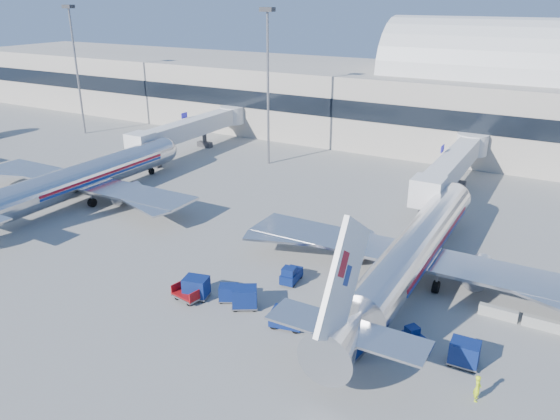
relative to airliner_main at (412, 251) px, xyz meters
The scene contains 20 objects.
ground 11.35m from the airliner_main, 155.75° to the right, with size 260.00×260.00×0.00m, color gray.
terminal 56.80m from the airliner_main, 114.64° to the left, with size 170.00×28.15×21.00m.
airliner_main is the anchor object (origin of this frame).
airliner_mid 42.00m from the airliner_main, behind, with size 32.00×37.26×12.07m.
jetbridge_near 26.43m from the airliner_main, 95.22° to the left, with size 4.40×27.50×6.25m.
jetbridge_mid 51.62m from the airliner_main, 149.36° to the left, with size 4.40×27.50×6.25m.
mast_far_west 75.44m from the airliner_main, 159.99° to the left, with size 2.00×1.20×22.60m.
mast_west 41.12m from the airliner_main, 139.64° to the left, with size 2.00×1.20×22.60m.
barrier_near 8.74m from the airliner_main, 17.39° to the right, with size 3.00×0.55×0.90m, color #9E9E96.
barrier_mid 11.84m from the airliner_main, 12.50° to the right, with size 3.00×0.55×0.90m, color #9E9E96.
tug_lead 13.81m from the airliner_main, 117.30° to the right, with size 2.78×1.77×1.68m.
tug_right 10.27m from the airliner_main, 71.01° to the right, with size 2.34×2.06×1.38m.
tug_left 11.06m from the airliner_main, 148.83° to the right, with size 1.52×2.68×1.68m.
cart_train_a 15.55m from the airliner_main, 133.10° to the right, with size 2.64×2.47×1.86m.
cart_train_b 16.67m from the airliner_main, 138.13° to the right, with size 2.06×1.89×1.46m.
cart_train_c 19.29m from the airliner_main, 141.65° to the right, with size 2.45×2.08×1.88m.
cart_solo_near 13.07m from the airliner_main, 92.63° to the right, with size 2.16×1.75×1.75m.
cart_solo_far 12.32m from the airliner_main, 55.51° to the right, with size 2.15×1.67×1.84m.
cart_open_red 20.06m from the airliner_main, 140.72° to the right, with size 2.66×2.08×0.64m.
ramp_worker 15.88m from the airliner_main, 57.76° to the right, with size 0.68×0.45×1.88m, color #B6D616.
Camera 1 is at (21.26, -39.43, 24.25)m, focal length 35.00 mm.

